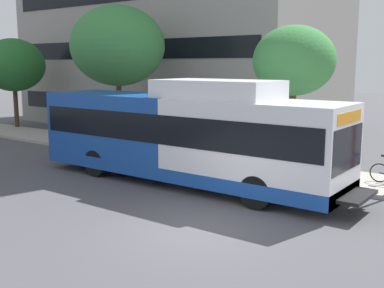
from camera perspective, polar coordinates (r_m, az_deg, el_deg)
ground_plane at (r=17.85m, az=-20.29°, el=-4.44°), size 120.00×120.00×0.00m
sidewalk_curb at (r=21.05m, az=-1.06°, el=-1.55°), size 3.00×56.00×0.14m
transit_bus at (r=16.41m, az=-1.00°, el=1.04°), size 2.58×12.25×3.65m
street_tree_near_stop at (r=19.19m, az=12.20°, el=9.75°), size 3.23×3.23×5.52m
street_tree_mid_block at (r=24.54m, az=-8.96°, el=11.62°), size 4.74×4.74×6.93m
street_tree_far_block at (r=32.27m, az=-20.74°, el=8.89°), size 3.90×3.90×5.60m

